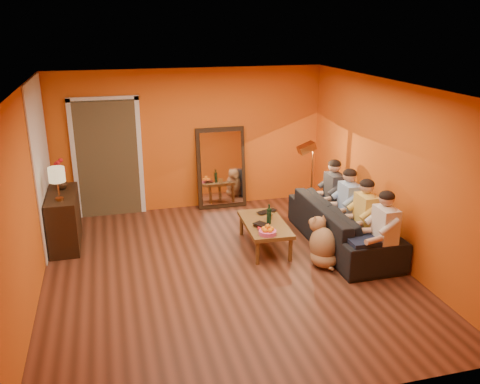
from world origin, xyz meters
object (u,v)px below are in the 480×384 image
object	(u,v)px
wine_bottle	(269,214)
vase	(61,183)
dog	(323,241)
person_far_left	(385,233)
table_lamp	(58,184)
person_mid_right	(349,206)
floor_lamp	(312,185)
sofa	(343,224)
coffee_table	(265,235)
sideboard	(64,219)
tumbler	(270,216)
person_far_right	(334,195)
laptop	(269,213)
mirror_frame	(221,168)
person_mid_left	(365,219)

from	to	relation	value
wine_bottle	vase	xyz separation A→B (m)	(-3.07, 1.22, 0.37)
dog	person_far_left	xyz separation A→B (m)	(0.70, -0.46, 0.25)
table_lamp	person_mid_right	xyz separation A→B (m)	(4.37, -0.75, -0.49)
floor_lamp	vase	xyz separation A→B (m)	(-4.08, 0.47, 0.23)
sofa	dog	size ratio (longest dim) A/B	3.31
dog	vase	bearing A→B (deg)	155.46
table_lamp	coffee_table	world-z (taller)	table_lamp
sideboard	tumbler	bearing A→B (deg)	-14.33
sofa	person_far_left	world-z (taller)	person_far_left
person_far_right	sideboard	bearing A→B (deg)	173.44
person_mid_right	tumbler	bearing A→B (deg)	168.50
table_lamp	floor_lamp	xyz separation A→B (m)	(4.08, 0.08, -0.39)
person_mid_right	laptop	distance (m)	1.27
wine_bottle	person_far_right	bearing A→B (deg)	19.91
floor_lamp	dog	size ratio (longest dim) A/B	1.98
wine_bottle	sofa	bearing A→B (deg)	-8.75
sofa	wine_bottle	xyz separation A→B (m)	(-1.17, 0.18, 0.22)
dog	wine_bottle	size ratio (longest dim) A/B	2.35
vase	person_mid_right	bearing A→B (deg)	-16.60
mirror_frame	laptop	world-z (taller)	mirror_frame
sofa	laptop	bearing A→B (deg)	60.81
table_lamp	coffee_table	size ratio (longest dim) A/B	0.42
person_far_left	wine_bottle	bearing A→B (deg)	137.73
person_far_right	vase	xyz separation A→B (m)	(-4.37, 0.75, 0.34)
wine_bottle	laptop	bearing A→B (deg)	72.00
dog	laptop	world-z (taller)	dog
sideboard	person_mid_right	world-z (taller)	person_mid_right
person_far_left	laptop	xyz separation A→B (m)	(-1.17, 1.58, -0.18)
mirror_frame	person_far_right	world-z (taller)	mirror_frame
table_lamp	coffee_table	xyz separation A→B (m)	(3.02, -0.62, -0.90)
person_mid_right	wine_bottle	bearing A→B (deg)	176.48
person_far_right	tumbler	world-z (taller)	person_far_right
sofa	coffee_table	bearing A→B (deg)	79.31
floor_lamp	wine_bottle	world-z (taller)	floor_lamp
mirror_frame	dog	world-z (taller)	mirror_frame
mirror_frame	sofa	xyz separation A→B (m)	(1.45, -2.23, -0.41)
sofa	coffee_table	size ratio (longest dim) A/B	1.97
sideboard	vase	world-z (taller)	vase
person_mid_left	tumbler	bearing A→B (deg)	146.92
mirror_frame	person_mid_right	distance (m)	2.66
table_lamp	dog	size ratio (longest dim) A/B	0.70
sideboard	person_mid_left	distance (m)	4.66
sideboard	mirror_frame	bearing A→B (deg)	21.16
sideboard	table_lamp	size ratio (longest dim) A/B	2.31
sideboard	person_far_right	size ratio (longest dim) A/B	0.97
sideboard	floor_lamp	xyz separation A→B (m)	(4.08, -0.22, 0.29)
person_far_left	person_mid_right	size ratio (longest dim) A/B	1.00
table_lamp	vase	xyz separation A→B (m)	(0.00, 0.55, -0.16)
mirror_frame	person_far_right	xyz separation A→B (m)	(1.58, -1.58, -0.15)
table_lamp	sofa	size ratio (longest dim) A/B	0.21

